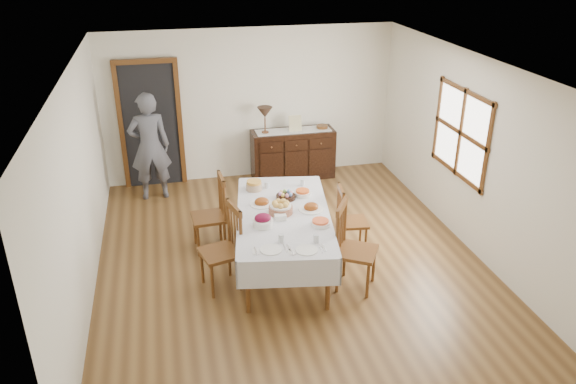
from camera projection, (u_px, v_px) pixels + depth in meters
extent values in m
plane|color=brown|center=(290.00, 259.00, 7.55)|extent=(6.00, 6.00, 0.00)
cube|color=silver|center=(290.00, 66.00, 6.45)|extent=(5.00, 6.00, 0.02)
cube|color=white|center=(251.00, 105.00, 9.65)|extent=(5.00, 0.02, 2.60)
cube|color=white|center=(377.00, 315.00, 4.35)|extent=(5.00, 0.02, 2.60)
cube|color=white|center=(80.00, 188.00, 6.50)|extent=(0.02, 6.00, 2.60)
cube|color=white|center=(471.00, 154.00, 7.51)|extent=(0.02, 6.00, 2.60)
cube|color=white|center=(461.00, 133.00, 7.69)|extent=(0.02, 1.30, 1.10)
cube|color=#5A3416|center=(461.00, 133.00, 7.68)|extent=(0.03, 1.46, 1.26)
cube|color=black|center=(151.00, 126.00, 9.38)|extent=(0.90, 0.06, 2.10)
cube|color=#5A3416|center=(151.00, 126.00, 9.36)|extent=(1.04, 0.08, 2.18)
cube|color=silver|center=(283.00, 214.00, 7.08)|extent=(1.47, 2.39, 0.04)
cylinder|color=#5A3416|center=(248.00, 286.00, 6.35)|extent=(0.06, 0.06, 0.72)
cylinder|color=#5A3416|center=(328.00, 283.00, 6.40)|extent=(0.06, 0.06, 0.72)
cylinder|color=#5A3416|center=(248.00, 209.00, 8.10)|extent=(0.06, 0.06, 0.72)
cylinder|color=#5A3416|center=(311.00, 208.00, 8.15)|extent=(0.06, 0.06, 0.72)
cube|color=silver|center=(239.00, 226.00, 7.11)|extent=(0.39, 2.25, 0.35)
cube|color=silver|center=(328.00, 224.00, 7.17)|extent=(0.39, 2.25, 0.35)
cube|color=silver|center=(289.00, 274.00, 6.12)|extent=(1.15, 0.21, 0.35)
cube|color=silver|center=(279.00, 188.00, 8.16)|extent=(1.15, 0.21, 0.35)
cube|color=#5A3416|center=(220.00, 253.00, 6.77)|extent=(0.54, 0.54, 0.04)
cylinder|color=#5A3416|center=(202.00, 267.00, 6.95)|extent=(0.04, 0.04, 0.46)
cylinder|color=#5A3416|center=(212.00, 282.00, 6.65)|extent=(0.04, 0.04, 0.46)
cylinder|color=#5A3416|center=(229.00, 260.00, 7.10)|extent=(0.04, 0.04, 0.46)
cylinder|color=#5A3416|center=(241.00, 274.00, 6.80)|extent=(0.04, 0.04, 0.46)
cylinder|color=#5A3416|center=(229.00, 221.00, 6.88)|extent=(0.04, 0.04, 0.60)
cylinder|color=#5A3416|center=(241.00, 234.00, 6.57)|extent=(0.04, 0.04, 0.60)
cube|color=#5A3416|center=(234.00, 208.00, 6.62)|extent=(0.15, 0.42, 0.09)
cylinder|color=#5A3416|center=(232.00, 226.00, 6.81)|extent=(0.02, 0.02, 0.49)
cylinder|color=#5A3416|center=(235.00, 229.00, 6.74)|extent=(0.02, 0.02, 0.49)
cylinder|color=#5A3416|center=(238.00, 232.00, 6.66)|extent=(0.02, 0.02, 0.49)
cube|color=#5A3416|center=(209.00, 217.00, 7.62)|extent=(0.47, 0.47, 0.04)
cylinder|color=#5A3416|center=(195.00, 229.00, 7.83)|extent=(0.04, 0.04, 0.46)
cylinder|color=#5A3416|center=(198.00, 242.00, 7.52)|extent=(0.04, 0.04, 0.46)
cylinder|color=#5A3416|center=(220.00, 226.00, 7.92)|extent=(0.04, 0.04, 0.46)
cylinder|color=#5A3416|center=(225.00, 238.00, 7.61)|extent=(0.04, 0.04, 0.46)
cylinder|color=#5A3416|center=(220.00, 190.00, 7.71)|extent=(0.04, 0.04, 0.59)
cylinder|color=#5A3416|center=(225.00, 202.00, 7.38)|extent=(0.04, 0.04, 0.59)
cube|color=#5A3416|center=(221.00, 179.00, 7.44)|extent=(0.07, 0.42, 0.08)
cylinder|color=#5A3416|center=(221.00, 195.00, 7.64)|extent=(0.02, 0.02, 0.49)
cylinder|color=#5A3416|center=(222.00, 197.00, 7.55)|extent=(0.02, 0.02, 0.49)
cylinder|color=#5A3416|center=(223.00, 200.00, 7.47)|extent=(0.02, 0.02, 0.49)
cube|color=#5A3416|center=(357.00, 252.00, 6.76)|extent=(0.63, 0.63, 0.04)
cylinder|color=#5A3416|center=(368.00, 281.00, 6.66)|extent=(0.04, 0.04, 0.47)
cylinder|color=#5A3416|center=(374.00, 265.00, 6.98)|extent=(0.04, 0.04, 0.47)
cylinder|color=#5A3416|center=(337.00, 275.00, 6.77)|extent=(0.04, 0.04, 0.47)
cylinder|color=#5A3416|center=(344.00, 260.00, 7.09)|extent=(0.04, 0.04, 0.47)
cylinder|color=#5A3416|center=(337.00, 234.00, 6.53)|extent=(0.04, 0.04, 0.61)
cylinder|color=#5A3416|center=(345.00, 219.00, 6.87)|extent=(0.04, 0.04, 0.61)
cube|color=#5A3416|center=(342.00, 207.00, 6.58)|extent=(0.27, 0.40, 0.09)
cylinder|color=#5A3416|center=(339.00, 232.00, 6.62)|extent=(0.02, 0.02, 0.50)
cylinder|color=#5A3416|center=(341.00, 228.00, 6.71)|extent=(0.02, 0.02, 0.50)
cylinder|color=#5A3416|center=(343.00, 225.00, 6.79)|extent=(0.02, 0.02, 0.50)
cube|color=#5A3416|center=(353.00, 222.00, 7.61)|extent=(0.44, 0.44, 0.04)
cylinder|color=#5A3416|center=(366.00, 241.00, 7.58)|extent=(0.03, 0.03, 0.40)
cylinder|color=#5A3416|center=(361.00, 230.00, 7.86)|extent=(0.03, 0.03, 0.40)
cylinder|color=#5A3416|center=(343.00, 243.00, 7.55)|extent=(0.03, 0.03, 0.40)
cylinder|color=#5A3416|center=(338.00, 231.00, 7.84)|extent=(0.03, 0.03, 0.40)
cylinder|color=#5A3416|center=(343.00, 211.00, 7.34)|extent=(0.04, 0.04, 0.52)
cylinder|color=#5A3416|center=(338.00, 200.00, 7.64)|extent=(0.04, 0.04, 0.52)
cube|color=#5A3416|center=(341.00, 190.00, 7.40)|extent=(0.08, 0.37, 0.07)
cylinder|color=#5A3416|center=(342.00, 210.00, 7.42)|extent=(0.02, 0.02, 0.43)
cylinder|color=#5A3416|center=(340.00, 207.00, 7.50)|extent=(0.02, 0.02, 0.43)
cylinder|color=#5A3416|center=(339.00, 204.00, 7.57)|extent=(0.02, 0.02, 0.43)
cube|color=black|center=(293.00, 154.00, 9.91)|extent=(1.45, 0.48, 0.87)
cube|color=black|center=(271.00, 147.00, 9.49)|extent=(0.40, 0.02, 0.17)
sphere|color=brown|center=(272.00, 147.00, 9.47)|extent=(0.03, 0.03, 0.03)
cube|color=black|center=(296.00, 145.00, 9.58)|extent=(0.40, 0.02, 0.17)
sphere|color=brown|center=(296.00, 145.00, 9.56)|extent=(0.03, 0.03, 0.03)
cube|color=black|center=(321.00, 143.00, 9.67)|extent=(0.40, 0.02, 0.17)
sphere|color=brown|center=(321.00, 143.00, 9.65)|extent=(0.03, 0.03, 0.03)
imported|color=#51535C|center=(149.00, 143.00, 8.93)|extent=(0.62, 0.42, 1.89)
cylinder|color=#90573E|center=(281.00, 210.00, 7.04)|extent=(0.30, 0.30, 0.09)
cylinder|color=silver|center=(281.00, 206.00, 7.02)|extent=(0.27, 0.27, 0.02)
sphere|color=gold|center=(286.00, 203.00, 7.02)|extent=(0.08, 0.08, 0.08)
sphere|color=gold|center=(283.00, 201.00, 7.07)|extent=(0.08, 0.08, 0.08)
sphere|color=gold|center=(278.00, 201.00, 7.07)|extent=(0.08, 0.08, 0.08)
sphere|color=gold|center=(275.00, 203.00, 7.02)|extent=(0.08, 0.08, 0.08)
sphere|color=gold|center=(276.00, 205.00, 6.96)|extent=(0.08, 0.08, 0.08)
sphere|color=gold|center=(281.00, 206.00, 6.94)|extent=(0.08, 0.08, 0.08)
sphere|color=gold|center=(285.00, 205.00, 6.96)|extent=(0.08, 0.08, 0.08)
cylinder|color=black|center=(286.00, 197.00, 7.43)|extent=(0.26, 0.26, 0.05)
ellipsoid|color=pink|center=(291.00, 193.00, 7.43)|extent=(0.05, 0.05, 0.06)
ellipsoid|color=#6B9DDD|center=(289.00, 192.00, 7.47)|extent=(0.05, 0.05, 0.06)
ellipsoid|color=#8BC15D|center=(285.00, 191.00, 7.47)|extent=(0.05, 0.05, 0.06)
ellipsoid|color=#D9AE53|center=(281.00, 192.00, 7.45)|extent=(0.05, 0.05, 0.06)
ellipsoid|color=#E998F1|center=(281.00, 194.00, 7.40)|extent=(0.05, 0.05, 0.06)
ellipsoid|color=#FFDA5B|center=(283.00, 195.00, 7.36)|extent=(0.05, 0.05, 0.06)
ellipsoid|color=pink|center=(287.00, 196.00, 7.35)|extent=(0.05, 0.05, 0.06)
ellipsoid|color=#6B9DDD|center=(290.00, 195.00, 7.38)|extent=(0.05, 0.05, 0.06)
cylinder|color=white|center=(262.00, 204.00, 7.28)|extent=(0.31, 0.31, 0.02)
ellipsoid|color=#7C370E|center=(262.00, 202.00, 7.27)|extent=(0.19, 0.16, 0.11)
cylinder|color=white|center=(311.00, 209.00, 7.15)|extent=(0.32, 0.32, 0.02)
ellipsoid|color=#7C370E|center=(311.00, 207.00, 7.14)|extent=(0.19, 0.16, 0.11)
cylinder|color=white|center=(263.00, 223.00, 6.73)|extent=(0.25, 0.25, 0.09)
ellipsoid|color=maroon|center=(263.00, 218.00, 6.70)|extent=(0.20, 0.17, 0.11)
cylinder|color=white|center=(303.00, 194.00, 7.52)|extent=(0.22, 0.22, 0.05)
cylinder|color=orange|center=(303.00, 191.00, 7.50)|extent=(0.18, 0.18, 0.03)
cylinder|color=tan|center=(254.00, 187.00, 7.68)|extent=(0.22, 0.22, 0.09)
cylinder|color=gold|center=(254.00, 182.00, 7.66)|extent=(0.20, 0.20, 0.04)
cylinder|color=white|center=(320.00, 224.00, 6.75)|extent=(0.23, 0.23, 0.05)
cylinder|color=#EC5C2D|center=(320.00, 221.00, 6.74)|extent=(0.20, 0.20, 0.02)
cube|color=white|center=(280.00, 217.00, 6.88)|extent=(0.15, 0.11, 0.07)
cylinder|color=white|center=(271.00, 250.00, 6.24)|extent=(0.25, 0.25, 0.01)
cube|color=silver|center=(256.00, 252.00, 6.20)|extent=(0.10, 0.13, 0.01)
cube|color=silver|center=(256.00, 251.00, 6.20)|extent=(0.04, 0.16, 0.01)
cube|color=silver|center=(285.00, 248.00, 6.27)|extent=(0.04, 0.18, 0.01)
cube|color=silver|center=(288.00, 248.00, 6.28)|extent=(0.04, 0.14, 0.01)
cylinder|color=silver|center=(281.00, 238.00, 6.38)|extent=(0.07, 0.07, 0.10)
cylinder|color=white|center=(307.00, 250.00, 6.23)|extent=(0.25, 0.25, 0.01)
cube|color=silver|center=(292.00, 252.00, 6.20)|extent=(0.10, 0.13, 0.01)
cube|color=silver|center=(292.00, 251.00, 6.19)|extent=(0.04, 0.16, 0.01)
cube|color=silver|center=(320.00, 249.00, 6.26)|extent=(0.04, 0.18, 0.01)
cube|color=silver|center=(324.00, 248.00, 6.27)|extent=(0.04, 0.14, 0.01)
cylinder|color=silver|center=(316.00, 238.00, 6.37)|extent=(0.07, 0.07, 0.10)
cylinder|color=silver|center=(267.00, 185.00, 7.74)|extent=(0.07, 0.07, 0.09)
cylinder|color=silver|center=(303.00, 182.00, 7.81)|extent=(0.07, 0.07, 0.10)
cube|color=silver|center=(293.00, 130.00, 9.72)|extent=(1.30, 0.35, 0.01)
cylinder|color=brown|center=(265.00, 132.00, 9.60)|extent=(0.12, 0.12, 0.03)
cylinder|color=brown|center=(265.00, 124.00, 9.54)|extent=(0.02, 0.02, 0.25)
cone|color=#422E22|center=(265.00, 112.00, 9.45)|extent=(0.26, 0.26, 0.18)
cube|color=#C7BE8D|center=(295.00, 123.00, 9.64)|extent=(0.22, 0.08, 0.28)
cylinder|color=#5A3416|center=(322.00, 127.00, 9.82)|extent=(0.20, 0.20, 0.06)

